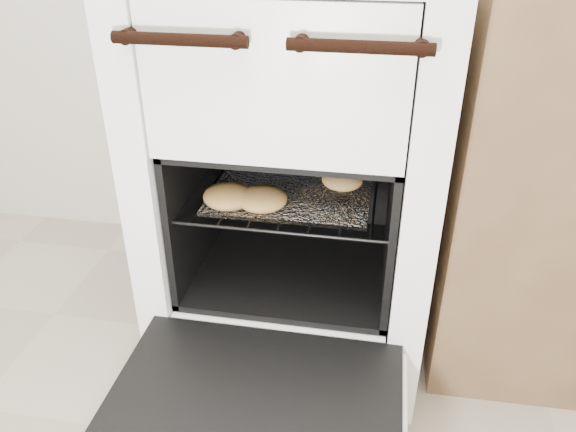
% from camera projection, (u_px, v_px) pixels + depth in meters
% --- Properties ---
extents(stove, '(0.63, 0.71, 0.97)m').
position_uv_depth(stove, '(299.00, 167.00, 1.37)').
color(stove, white).
rests_on(stove, ground).
extents(oven_door, '(0.57, 0.44, 0.04)m').
position_uv_depth(oven_door, '(252.00, 413.00, 1.04)').
color(oven_door, black).
rests_on(oven_door, stove).
extents(oven_rack, '(0.46, 0.44, 0.01)m').
position_uv_depth(oven_rack, '(294.00, 187.00, 1.32)').
color(oven_rack, black).
rests_on(oven_rack, stove).
extents(foil_sheet, '(0.36, 0.32, 0.01)m').
position_uv_depth(foil_sheet, '(293.00, 188.00, 1.30)').
color(foil_sheet, white).
rests_on(foil_sheet, oven_rack).
extents(baked_rolls, '(0.36, 0.25, 0.05)m').
position_uv_depth(baked_rolls, '(272.00, 192.00, 1.23)').
color(baked_rolls, tan).
rests_on(baked_rolls, foil_sheet).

